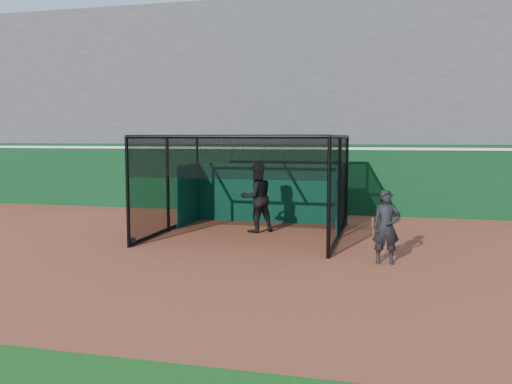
# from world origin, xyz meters

# --- Properties ---
(ground) EXTENTS (120.00, 120.00, 0.00)m
(ground) POSITION_xyz_m (0.00, 0.00, 0.00)
(ground) COLOR #97482B
(ground) RESTS_ON ground
(outfield_wall) EXTENTS (50.00, 0.50, 2.50)m
(outfield_wall) POSITION_xyz_m (0.00, 8.50, 1.29)
(outfield_wall) COLOR #093517
(outfield_wall) RESTS_ON ground
(grandstand) EXTENTS (50.00, 7.85, 8.95)m
(grandstand) POSITION_xyz_m (0.00, 12.27, 4.48)
(grandstand) COLOR #4C4C4F
(grandstand) RESTS_ON ground
(batting_cage) EXTENTS (5.07, 5.06, 2.77)m
(batting_cage) POSITION_xyz_m (0.05, 3.74, 1.38)
(batting_cage) COLOR black
(batting_cage) RESTS_ON ground
(batter) EXTENTS (1.24, 1.22, 2.01)m
(batter) POSITION_xyz_m (0.12, 4.20, 1.01)
(batter) COLOR black
(batter) RESTS_ON ground
(on_deck_player) EXTENTS (0.65, 0.49, 1.62)m
(on_deck_player) POSITION_xyz_m (3.81, 1.03, 0.81)
(on_deck_player) COLOR black
(on_deck_player) RESTS_ON ground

